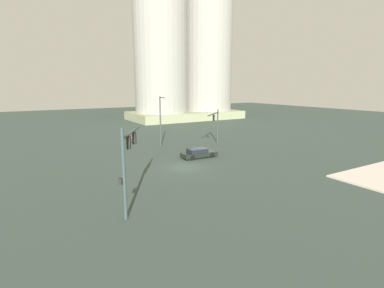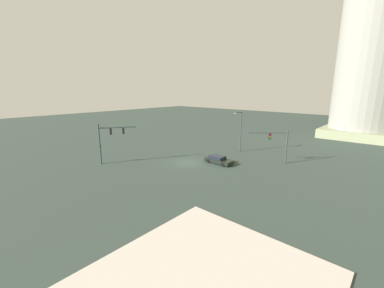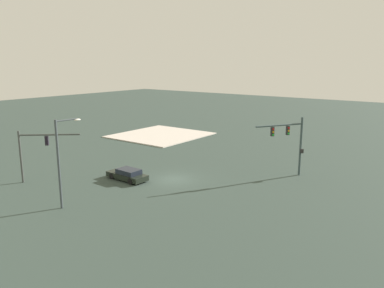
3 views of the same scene
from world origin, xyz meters
The scene contains 6 objects.
ground_plane centered at (0.00, 0.00, 0.00)m, with size 192.71×192.71×0.00m, color #303E37.
sidewalk_corner centered at (17.23, -17.46, 0.07)m, with size 13.25×13.96×0.15m, color beige.
traffic_signal_near_corner centered at (-9.31, -8.28, 4.21)m, with size 3.43×4.96×6.38m.
traffic_signal_opposite_side centered at (10.67, 9.14, 3.69)m, with size 4.72×4.13×5.38m.
streetlamp_curved_arm centered at (2.47, 11.64, 4.42)m, with size 0.38×2.44×7.58m.
sedan_car_approaching centered at (3.74, 3.07, 0.58)m, with size 4.70×2.03×1.21m.
Camera 2 is at (24.66, -26.97, 11.46)m, focal length 22.31 mm.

